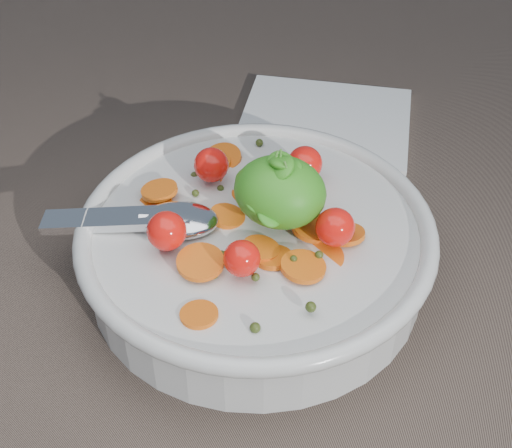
% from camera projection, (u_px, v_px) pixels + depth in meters
% --- Properties ---
extents(ground, '(6.00, 6.00, 0.00)m').
position_uv_depth(ground, '(262.00, 280.00, 0.61)').
color(ground, brown).
rests_on(ground, ground).
extents(bowl, '(0.32, 0.29, 0.13)m').
position_uv_depth(bowl, '(256.00, 245.00, 0.59)').
color(bowl, silver).
rests_on(bowl, ground).
extents(napkin, '(0.21, 0.19, 0.01)m').
position_uv_depth(napkin, '(325.00, 122.00, 0.78)').
color(napkin, white).
rests_on(napkin, ground).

